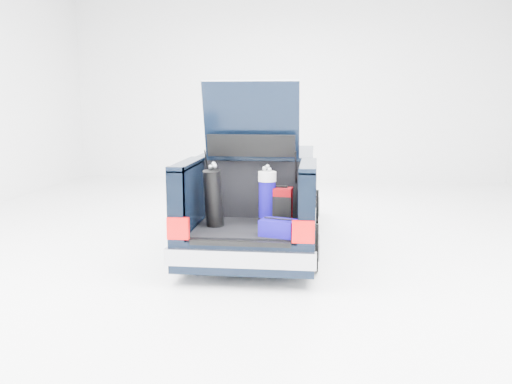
# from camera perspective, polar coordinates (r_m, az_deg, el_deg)

# --- Properties ---
(ground) EXTENTS (14.00, 14.00, 0.00)m
(ground) POSITION_cam_1_polar(r_m,az_deg,el_deg) (8.59, 0.38, -5.33)
(ground) COLOR white
(ground) RESTS_ON ground
(car) EXTENTS (1.87, 4.65, 2.47)m
(car) POSITION_cam_1_polar(r_m,az_deg,el_deg) (8.54, 0.47, -0.78)
(car) COLOR black
(car) RESTS_ON ground
(red_suitcase) EXTENTS (0.33, 0.23, 0.51)m
(red_suitcase) POSITION_cam_1_polar(r_m,az_deg,el_deg) (7.13, 2.55, -1.49)
(red_suitcase) COLOR #7C0408
(red_suitcase) RESTS_ON car
(black_golf_bag) EXTENTS (0.30, 0.36, 0.84)m
(black_golf_bag) POSITION_cam_1_polar(r_m,az_deg,el_deg) (6.98, -4.49, -0.64)
(black_golf_bag) COLOR black
(black_golf_bag) RESTS_ON car
(blue_golf_bag) EXTENTS (0.30, 0.30, 0.79)m
(blue_golf_bag) POSITION_cam_1_polar(r_m,az_deg,el_deg) (7.11, 1.18, -0.56)
(blue_golf_bag) COLOR black
(blue_golf_bag) RESTS_ON car
(blue_duffel) EXTENTS (0.48, 0.38, 0.22)m
(blue_duffel) POSITION_cam_1_polar(r_m,az_deg,el_deg) (6.54, 2.36, -3.77)
(blue_duffel) COLOR #0F0579
(blue_duffel) RESTS_ON car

